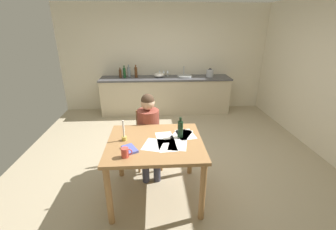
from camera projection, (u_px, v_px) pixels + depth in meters
ground_plane at (173, 160)px, 3.79m from camera, size 5.20×5.20×0.04m
wall_back at (165, 59)px, 5.71m from camera, size 5.20×0.12×2.60m
kitchen_counter at (166, 95)px, 5.69m from camera, size 3.19×0.64×0.90m
dining_table at (155, 150)px, 2.74m from camera, size 1.15×0.99×0.79m
chair_at_table at (149, 136)px, 3.49m from camera, size 0.43×0.43×0.88m
person_seated at (149, 129)px, 3.28m from camera, size 0.35×0.61×1.19m
coffee_mug at (125, 152)px, 2.36m from camera, size 0.12×0.08×0.11m
candlestick at (124, 135)px, 2.70m from camera, size 0.06×0.06×0.26m
book_magazine at (130, 149)px, 2.51m from camera, size 0.21×0.24×0.02m
paper_letter at (165, 137)px, 2.80m from camera, size 0.25×0.32×0.00m
paper_bill at (178, 144)px, 2.63m from camera, size 0.26×0.33×0.00m
paper_envelope at (186, 134)px, 2.87m from camera, size 0.26×0.33×0.00m
paper_receipt at (167, 146)px, 2.60m from camera, size 0.23×0.31×0.00m
paper_notice at (182, 134)px, 2.88m from camera, size 0.32×0.36×0.00m
paper_flyer at (153, 145)px, 2.62m from camera, size 0.28×0.34×0.00m
wine_bottle_on_table at (180, 129)px, 2.77m from camera, size 0.07×0.07×0.26m
sink_unit at (185, 76)px, 5.54m from camera, size 0.36×0.36×0.24m
bottle_oil at (120, 73)px, 5.46m from camera, size 0.06×0.06×0.24m
bottle_vinegar at (124, 73)px, 5.43m from camera, size 0.07×0.07×0.30m
bottle_wine_red at (129, 72)px, 5.51m from camera, size 0.08×0.08×0.30m
bottle_sauce at (136, 72)px, 5.46m from camera, size 0.07×0.07×0.31m
mixing_bowl at (159, 75)px, 5.52m from camera, size 0.25×0.25×0.11m
stovetop_kettle at (210, 73)px, 5.55m from camera, size 0.18×0.18×0.22m
wine_glass_near_sink at (168, 72)px, 5.62m from camera, size 0.07×0.07×0.15m
wine_glass_by_kettle at (164, 72)px, 5.62m from camera, size 0.07×0.07×0.15m
wine_glass_back_left at (160, 72)px, 5.61m from camera, size 0.07×0.07×0.15m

